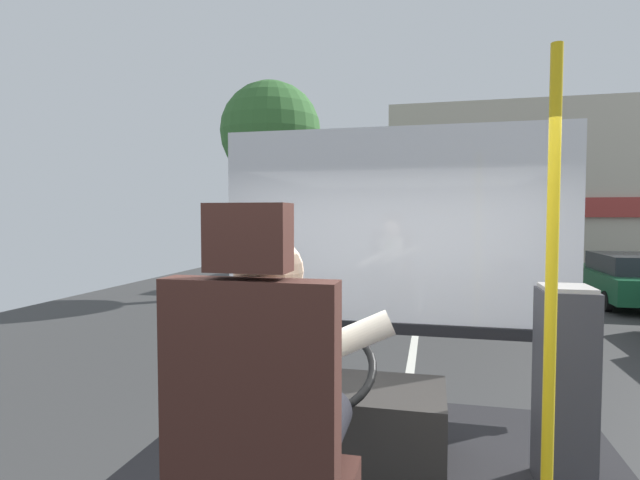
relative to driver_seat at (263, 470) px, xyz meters
name	(u,v)px	position (x,y,z in m)	size (l,w,h in m)	color
ground	(418,316)	(0.19, 9.40, -1.43)	(18.00, 44.00, 0.06)	#353535
driver_seat	(263,470)	(0.00, 0.00, 0.00)	(0.48, 0.48, 1.35)	black
bus_driver	(277,395)	(0.00, 0.13, 0.17)	(0.72, 0.57, 0.77)	black
steering_console	(341,419)	(0.00, 1.25, -0.37)	(1.10, 1.00, 0.80)	#282623
handrail_pole	(551,308)	(0.90, 0.65, 0.39)	(0.04, 0.04, 1.95)	gold
fare_box	(564,387)	(1.10, 1.23, -0.10)	(0.25, 0.27, 0.98)	#333338
windshield_panel	(392,254)	(0.19, 2.22, 0.46)	(2.50, 0.08, 1.48)	silver
street_tree	(271,134)	(-3.78, 11.33, 2.90)	(2.68, 2.68, 5.71)	#4C3828
shop_building	(592,194)	(5.90, 17.58, 1.48)	(13.77, 4.98, 5.78)	#BCB29E
parked_car_green	(629,278)	(5.11, 11.85, -0.78)	(1.82, 3.97, 1.21)	#195633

